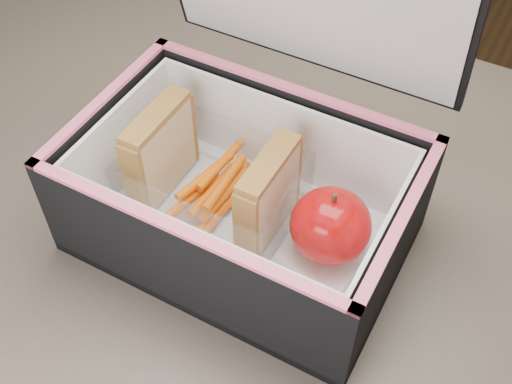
% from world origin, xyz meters
% --- Properties ---
extents(kitchen_table, '(1.20, 0.80, 0.75)m').
position_xyz_m(kitchen_table, '(0.00, 0.00, 0.66)').
color(kitchen_table, brown).
rests_on(kitchen_table, ground).
extents(lunch_bag, '(0.32, 0.27, 0.32)m').
position_xyz_m(lunch_bag, '(-0.02, -0.01, 0.82)').
color(lunch_bag, black).
rests_on(lunch_bag, kitchen_table).
extents(plastic_tub, '(0.17, 0.12, 0.07)m').
position_xyz_m(plastic_tub, '(-0.06, -0.00, 0.80)').
color(plastic_tub, white).
rests_on(plastic_tub, lunch_bag).
extents(sandwich_left, '(0.03, 0.09, 0.10)m').
position_xyz_m(sandwich_left, '(-0.12, -0.00, 0.82)').
color(sandwich_left, '#CBB482').
rests_on(sandwich_left, plastic_tub).
extents(sandwich_right, '(0.02, 0.09, 0.10)m').
position_xyz_m(sandwich_right, '(0.01, -0.00, 0.82)').
color(sandwich_right, '#CBB482').
rests_on(sandwich_right, plastic_tub).
extents(carrot_sticks, '(0.06, 0.13, 0.03)m').
position_xyz_m(carrot_sticks, '(-0.06, 0.00, 0.78)').
color(carrot_sticks, orange).
rests_on(carrot_sticks, plastic_tub).
extents(paper_napkin, '(0.08, 0.09, 0.01)m').
position_xyz_m(paper_napkin, '(0.07, -0.00, 0.77)').
color(paper_napkin, white).
rests_on(paper_napkin, lunch_bag).
extents(red_apple, '(0.10, 0.10, 0.08)m').
position_xyz_m(red_apple, '(0.07, -0.00, 0.81)').
color(red_apple, '#960B00').
rests_on(red_apple, paper_napkin).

